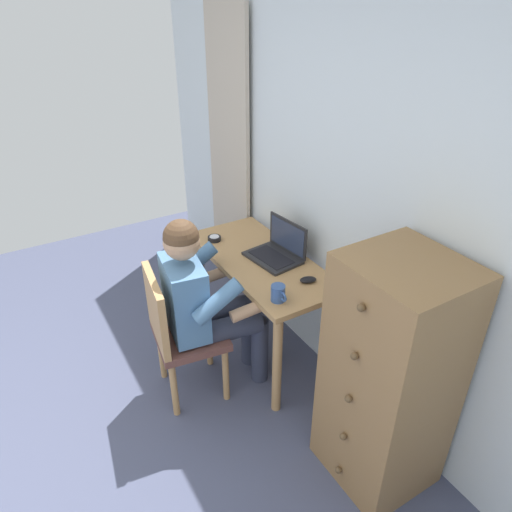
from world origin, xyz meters
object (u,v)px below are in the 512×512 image
at_px(desk, 261,276).
at_px(person_seated, 206,298).
at_px(dresser, 389,378).
at_px(laptop, 278,250).
at_px(computer_mouse, 308,280).
at_px(coffee_mug, 278,293).
at_px(desk_clock, 214,238).
at_px(chair, 178,330).

bearing_deg(desk, person_seated, -76.20).
height_order(dresser, laptop, dresser).
relative_size(computer_mouse, coffee_mug, 0.83).
bearing_deg(coffee_mug, laptop, 147.28).
xyz_separation_m(computer_mouse, coffee_mug, (0.07, -0.25, 0.03)).
distance_m(desk, desk_clock, 0.43).
bearing_deg(desk_clock, coffee_mug, -0.74).
bearing_deg(chair, dresser, 33.13).
distance_m(desk_clock, coffee_mug, 0.81).
height_order(desk, person_seated, person_seated).
height_order(desk, dresser, dresser).
bearing_deg(chair, person_seated, 82.73).
xyz_separation_m(chair, laptop, (-0.05, 0.73, 0.31)).
bearing_deg(desk, chair, -82.11).
bearing_deg(desk_clock, chair, -46.17).
height_order(laptop, desk_clock, laptop).
distance_m(person_seated, laptop, 0.57).
bearing_deg(desk_clock, computer_mouse, 17.91).
bearing_deg(dresser, desk, -178.11).
bearing_deg(desk_clock, desk, 21.29).
xyz_separation_m(chair, coffee_mug, (0.35, 0.47, 0.30)).
height_order(computer_mouse, coffee_mug, coffee_mug).
xyz_separation_m(dresser, chair, (-1.02, -0.67, -0.15)).
bearing_deg(desk, coffee_mug, -19.87).
bearing_deg(coffee_mug, chair, -126.34).
xyz_separation_m(person_seated, coffee_mug, (0.33, 0.29, 0.12)).
bearing_deg(computer_mouse, desk_clock, -142.42).
bearing_deg(coffee_mug, desk, 160.13).
distance_m(person_seated, coffee_mug, 0.45).
bearing_deg(chair, desk_clock, 133.83).
xyz_separation_m(laptop, coffee_mug, (0.40, -0.26, -0.00)).
distance_m(dresser, laptop, 1.09).
distance_m(desk, person_seated, 0.47).
xyz_separation_m(laptop, computer_mouse, (0.34, -0.01, -0.04)).
height_order(dresser, chair, dresser).
xyz_separation_m(desk, chair, (0.09, -0.63, -0.13)).
xyz_separation_m(dresser, desk_clock, (-1.49, -0.18, 0.12)).
distance_m(desk, coffee_mug, 0.50).
bearing_deg(dresser, laptop, 176.62).
height_order(laptop, coffee_mug, laptop).
bearing_deg(computer_mouse, coffee_mug, -55.83).
bearing_deg(laptop, computer_mouse, -0.92).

